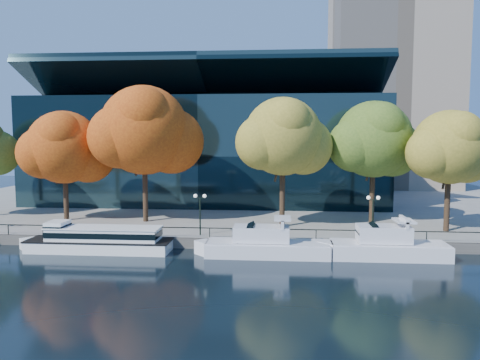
# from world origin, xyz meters

# --- Properties ---
(ground) EXTENTS (160.00, 160.00, 0.00)m
(ground) POSITION_xyz_m (0.00, 0.00, 0.00)
(ground) COLOR black
(ground) RESTS_ON ground
(promenade) EXTENTS (90.00, 67.08, 1.00)m
(promenade) POSITION_xyz_m (0.00, 36.38, 0.50)
(promenade) COLOR slate
(promenade) RESTS_ON ground
(railing) EXTENTS (88.20, 0.08, 0.99)m
(railing) POSITION_xyz_m (0.00, 3.25, 1.94)
(railing) COLOR black
(railing) RESTS_ON promenade
(convention_building) EXTENTS (50.00, 24.57, 21.43)m
(convention_building) POSITION_xyz_m (-4.00, 31.79, 8.51)
(convention_building) COLOR black
(convention_building) RESTS_ON ground
(office_tower) EXTENTS (22.50, 22.50, 65.90)m
(office_tower) POSITION_xyz_m (28.00, 55.00, 33.02)
(office_tower) COLOR tan
(office_tower) RESTS_ON ground
(tour_boat) EXTENTS (14.57, 3.25, 2.77)m
(tour_boat) POSITION_xyz_m (-10.33, 1.21, 1.18)
(tour_boat) COLOR white
(tour_boat) RESTS_ON ground
(cruiser_near) EXTENTS (12.08, 3.11, 3.50)m
(cruiser_near) POSITION_xyz_m (5.06, 0.78, 1.09)
(cruiser_near) COLOR silver
(cruiser_near) RESTS_ON ground
(cruiser_far) EXTENTS (11.23, 3.11, 3.67)m
(cruiser_far) POSITION_xyz_m (15.65, 0.91, 1.16)
(cruiser_far) COLOR silver
(cruiser_far) RESTS_ON ground
(tree_1) EXTENTS (10.33, 8.47, 12.50)m
(tree_1) POSITION_xyz_m (-17.67, 11.29, 9.19)
(tree_1) COLOR black
(tree_1) RESTS_ON promenade
(tree_2) EXTENTS (12.44, 10.20, 15.27)m
(tree_2) POSITION_xyz_m (-8.31, 11.23, 11.08)
(tree_2) COLOR black
(tree_2) RESTS_ON promenade
(tree_3) EXTENTS (10.30, 8.45, 13.72)m
(tree_3) POSITION_xyz_m (7.05, 9.41, 10.42)
(tree_3) COLOR black
(tree_3) RESTS_ON promenade
(tree_4) EXTENTS (10.61, 8.70, 13.52)m
(tree_4) POSITION_xyz_m (17.10, 12.93, 10.09)
(tree_4) COLOR black
(tree_4) RESTS_ON promenade
(tree_5) EXTENTS (9.32, 7.64, 12.26)m
(tree_5) POSITION_xyz_m (23.72, 8.51, 9.37)
(tree_5) COLOR black
(tree_5) RESTS_ON promenade
(lamp_1) EXTENTS (1.26, 0.36, 4.03)m
(lamp_1) POSITION_xyz_m (-1.12, 4.50, 3.98)
(lamp_1) COLOR black
(lamp_1) RESTS_ON promenade
(lamp_2) EXTENTS (1.26, 0.36, 4.03)m
(lamp_2) POSITION_xyz_m (15.39, 4.50, 3.98)
(lamp_2) COLOR black
(lamp_2) RESTS_ON promenade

